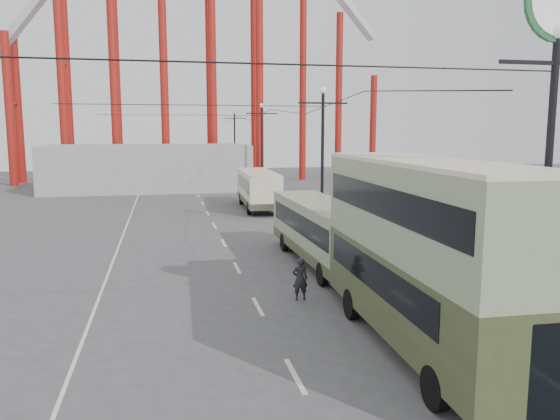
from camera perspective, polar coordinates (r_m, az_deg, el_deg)
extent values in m
plane|color=#49494B|center=(17.46, 3.29, -13.88)|extent=(160.00, 160.00, 0.00)
cube|color=silver|center=(35.36, -6.43, -2.47)|extent=(0.15, 82.00, 0.01)
cube|color=silver|center=(37.47, 3.21, -1.82)|extent=(0.12, 120.00, 0.01)
cube|color=silver|center=(36.29, -16.06, -2.47)|extent=(0.12, 120.00, 0.01)
cylinder|color=black|center=(16.15, 25.97, 0.03)|extent=(0.20, 0.20, 9.00)
cylinder|color=black|center=(17.23, 25.05, -14.10)|extent=(0.44, 0.44, 0.50)
cube|color=black|center=(16.11, 26.85, 13.53)|extent=(3.20, 0.10, 0.10)
sphere|color=white|center=(16.21, 27.04, 16.34)|extent=(0.44, 0.44, 0.44)
cylinder|color=#205E32|center=(16.33, 27.21, 18.76)|extent=(2.00, 0.12, 2.00)
cylinder|color=white|center=(16.33, 27.21, 18.76)|extent=(1.70, 0.16, 1.70)
cylinder|color=black|center=(35.08, 4.45, 4.87)|extent=(0.20, 0.20, 9.00)
cylinder|color=black|center=(35.59, 4.37, -1.98)|extent=(0.44, 0.44, 0.50)
cube|color=black|center=(35.06, 4.52, 11.08)|extent=(3.20, 0.10, 0.10)
sphere|color=white|center=(35.11, 4.53, 12.38)|extent=(0.44, 0.44, 0.44)
cylinder|color=black|center=(56.50, -1.90, 6.19)|extent=(0.20, 0.20, 9.00)
cylinder|color=black|center=(56.82, -1.88, 1.90)|extent=(0.44, 0.44, 0.50)
cube|color=black|center=(56.49, -1.92, 10.04)|extent=(3.20, 0.10, 0.10)
sphere|color=white|center=(56.52, -1.92, 10.85)|extent=(0.44, 0.44, 0.44)
cylinder|color=black|center=(78.24, -4.75, 6.75)|extent=(0.20, 0.20, 9.00)
cylinder|color=black|center=(78.47, -4.71, 3.65)|extent=(0.44, 0.44, 0.50)
cube|color=black|center=(78.23, -4.78, 9.54)|extent=(3.20, 0.10, 0.10)
sphere|color=white|center=(78.26, -4.79, 10.12)|extent=(0.44, 0.44, 0.44)
cylinder|color=maroon|center=(72.81, -26.43, 9.35)|extent=(1.00, 1.00, 18.00)
cylinder|color=maroon|center=(76.69, -25.69, 9.30)|extent=(1.00, 1.00, 18.00)
cylinder|color=maroon|center=(71.88, -21.91, 13.24)|extent=(1.00, 1.00, 27.00)
cylinder|color=maroon|center=(75.81, -21.39, 12.98)|extent=(1.00, 1.00, 27.00)
cylinder|color=maroon|center=(71.73, -17.17, 17.11)|extent=(1.00, 1.00, 36.00)
cylinder|color=maroon|center=(75.67, -16.90, 16.64)|extent=(1.00, 1.00, 36.00)
cylinder|color=maroon|center=(76.26, -12.26, 20.17)|extent=(1.00, 1.00, 45.00)
cylinder|color=maroon|center=(74.37, 2.41, 14.80)|extent=(0.90, 0.90, 30.00)
cylinder|color=maroon|center=(75.41, 6.15, 11.62)|extent=(0.90, 0.90, 22.00)
cylinder|color=maroon|center=(76.98, 9.69, 8.50)|extent=(0.90, 0.90, 14.00)
cube|color=#969591|center=(62.74, -13.56, 4.34)|extent=(22.00, 10.00, 5.00)
cube|color=#343D21|center=(17.04, 14.62, -8.40)|extent=(2.96, 10.78, 2.36)
cube|color=black|center=(16.91, 14.68, -6.84)|extent=(2.94, 8.64, 0.96)
cube|color=gray|center=(16.71, 14.79, -4.00)|extent=(2.98, 10.78, 0.32)
cube|color=gray|center=(16.49, 14.96, 0.56)|extent=(2.96, 10.78, 2.36)
cube|color=black|center=(16.47, 14.97, 0.93)|extent=(2.98, 10.14, 0.91)
cube|color=beige|center=(16.37, 15.12, 4.87)|extent=(2.98, 10.78, 0.13)
cylinder|color=black|center=(19.64, 7.47, -9.72)|extent=(0.33, 1.08, 1.07)
cylinder|color=black|center=(20.49, 14.01, -9.13)|extent=(0.33, 1.08, 1.07)
cylinder|color=black|center=(14.10, 15.92, -17.45)|extent=(0.33, 1.08, 1.07)
cylinder|color=black|center=(15.27, 24.42, -15.84)|extent=(0.33, 1.08, 1.07)
cube|color=gray|center=(27.04, 4.40, -2.05)|extent=(2.68, 10.97, 2.38)
cube|color=black|center=(26.97, 4.41, -1.22)|extent=(2.70, 9.78, 0.94)
cube|color=#343D21|center=(27.22, 4.38, -4.01)|extent=(2.71, 10.97, 0.50)
cube|color=gray|center=(26.84, 4.43, 0.62)|extent=(2.70, 10.97, 0.16)
cylinder|color=black|center=(29.89, 0.55, -3.45)|extent=(0.30, 1.00, 0.99)
cylinder|color=black|center=(30.49, 4.66, -3.25)|extent=(0.30, 1.00, 0.99)
cylinder|color=black|center=(23.74, 4.30, -6.59)|extent=(0.30, 1.00, 0.99)
cylinder|color=black|center=(24.49, 9.35, -6.21)|extent=(0.30, 1.00, 0.99)
cube|color=beige|center=(46.22, -2.32, 2.33)|extent=(2.93, 10.28, 2.45)
cube|color=black|center=(46.18, -2.32, 2.84)|extent=(2.93, 9.06, 0.97)
cube|color=#343D21|center=(46.33, -2.31, 1.14)|extent=(2.96, 10.28, 0.51)
cube|color=beige|center=(46.10, -2.33, 3.95)|extent=(2.95, 10.28, 0.16)
cylinder|color=black|center=(48.85, -4.06, 1.14)|extent=(0.32, 1.03, 1.02)
cylinder|color=black|center=(49.13, -1.38, 1.20)|extent=(0.32, 1.03, 1.02)
cylinder|color=black|center=(43.22, -3.29, 0.21)|extent=(0.32, 1.03, 1.02)
cylinder|color=black|center=(43.54, -0.28, 0.28)|extent=(0.32, 1.03, 1.02)
imported|color=black|center=(21.47, 2.11, -7.21)|extent=(0.62, 0.41, 1.69)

